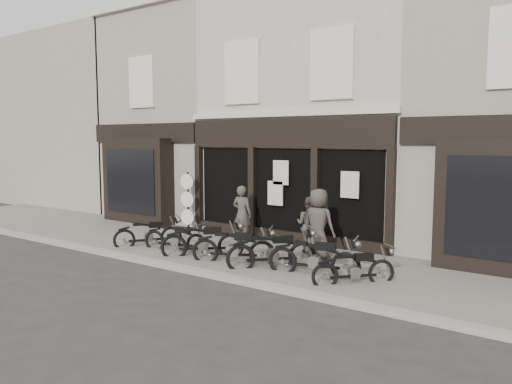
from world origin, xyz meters
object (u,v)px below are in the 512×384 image
Objects in this scene: motorcycle_0 at (149,236)px; motorcycle_5 at (315,261)px; man_left at (242,214)px; man_right at (318,224)px; man_centre at (309,224)px; advert_sign_post at (188,204)px; motorcycle_2 at (204,244)px; motorcycle_1 at (176,241)px; motorcycle_3 at (235,250)px; motorcycle_6 at (355,272)px; motorcycle_4 at (273,254)px.

motorcycle_0 is 5.58m from motorcycle_5.
man_right is (2.97, -0.57, 0.06)m from man_left.
man_centre is 0.72× the size of advert_sign_post.
man_left is 1.11× the size of man_centre.
man_right reaches higher than motorcycle_5.
motorcycle_0 is 5.17m from man_right.
man_right reaches higher than motorcycle_0.
motorcycle_2 is at bearing -56.20° from motorcycle_0.
man_right is (0.57, -0.51, 0.15)m from man_centre.
motorcycle_2 is 3.79m from advert_sign_post.
man_left is at bearing -7.78° from man_right.
motorcycle_1 is 2.19m from motorcycle_3.
motorcycle_5 is at bearing -12.24° from motorcycle_1.
motorcycle_6 is 0.90× the size of man_left.
man_left is 3.02m from man_right.
motorcycle_3 is 0.94× the size of motorcycle_5.
man_left is at bearing -8.59° from motorcycle_0.
motorcycle_1 is at bearing 134.39° from motorcycle_4.
motorcycle_3 is (2.19, -0.10, 0.03)m from motorcycle_1.
motorcycle_1 is 3.29m from motorcycle_4.
motorcycle_6 is at bearing -22.53° from motorcycle_5.
man_right is at bearing -11.50° from motorcycle_2.
motorcycle_6 is at bearing -25.31° from motorcycle_3.
motorcycle_5 is 1.39× the size of man_centre.
motorcycle_0 is at bearing 19.68° from man_right.
motorcycle_2 is 0.86× the size of advert_sign_post.
man_left is at bearing -5.37° from man_centre.
motorcycle_0 is 0.97× the size of motorcycle_4.
motorcycle_4 is 1.15m from motorcycle_5.
motorcycle_5 is at bearing 144.98° from man_left.
motorcycle_5 is at bearing -38.76° from motorcycle_2.
motorcycle_5 is 4.17m from man_left.
advert_sign_post is (-1.77, 2.38, 0.67)m from motorcycle_1.
motorcycle_5 is 6.66m from advert_sign_post.
motorcycle_3 is 2.26m from motorcycle_5.
motorcycle_1 is at bearing 151.52° from motorcycle_3.
man_centre reaches higher than motorcycle_2.
man_left is 2.40m from man_centre.
man_left is (-4.70, 2.11, 0.62)m from motorcycle_6.
advert_sign_post is (-3.97, 2.48, 0.63)m from motorcycle_3.
motorcycle_4 is 0.85× the size of advert_sign_post.
motorcycle_6 is (5.52, -0.06, -0.02)m from motorcycle_1.
motorcycle_4 is (3.29, 0.04, 0.05)m from motorcycle_1.
motorcycle_1 is at bearing 27.80° from man_centre.
man_right is (-0.66, 1.40, 0.63)m from motorcycle_5.
man_right is at bearing 90.94° from motorcycle_6.
motorcycle_6 is at bearing 134.52° from man_centre.
motorcycle_4 reaches higher than motorcycle_2.
motorcycle_1 is 5.52m from motorcycle_6.
man_centre reaches higher than motorcycle_1.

